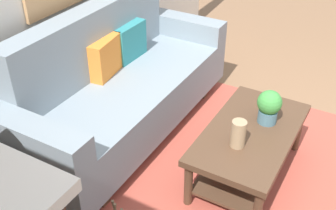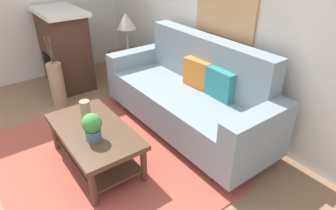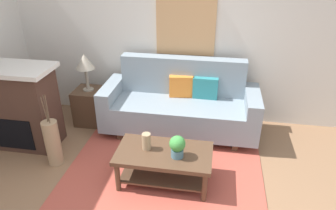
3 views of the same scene
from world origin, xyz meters
name	(u,v)px [view 3 (image 3 of 3)]	position (x,y,z in m)	size (l,w,h in m)	color
ground_plane	(154,207)	(0.00, 0.00, 0.00)	(9.15, 9.15, 0.00)	#8C6647
wall_back	(182,34)	(0.00, 2.14, 1.35)	(5.15, 0.10, 2.70)	silver
area_rug	(163,176)	(0.00, 0.50, 0.01)	(2.42, 1.95, 0.01)	#B24C3D
couch	(180,105)	(0.06, 1.60, 0.43)	(2.24, 0.84, 1.08)	gray
throw_pillow_orange	(182,86)	(0.06, 1.73, 0.68)	(0.36, 0.12, 0.32)	orange
throw_pillow_teal	(205,88)	(0.41, 1.73, 0.68)	(0.36, 0.12, 0.32)	teal
coffee_table	(164,160)	(0.03, 0.43, 0.31)	(1.10, 0.60, 0.43)	#513826
tabletop_vase	(146,141)	(-0.18, 0.45, 0.53)	(0.10, 0.10, 0.20)	tan
potted_plant_tabletop	(177,146)	(0.19, 0.36, 0.57)	(0.18, 0.18, 0.26)	slate
side_table	(91,106)	(-1.36, 1.62, 0.28)	(0.44, 0.44, 0.56)	#513826
table_lamp	(85,63)	(-1.36, 1.62, 0.99)	(0.28, 0.28, 0.57)	gray
fireplace	(21,107)	(-2.03, 0.90, 0.59)	(1.02, 0.58, 1.16)	#472D23
floor_vase	(53,143)	(-1.42, 0.54, 0.31)	(0.19, 0.19, 0.61)	tan
floor_vase_branch_a	(47,109)	(-1.40, 0.54, 0.79)	(0.01, 0.01, 0.36)	brown
floor_vase_branch_b	(46,108)	(-1.43, 0.56, 0.79)	(0.01, 0.01, 0.36)	brown
floor_vase_branch_c	(44,110)	(-1.43, 0.52, 0.79)	(0.01, 0.01, 0.36)	brown
framed_painting	(186,27)	(0.06, 2.07, 1.47)	(0.87, 0.03, 0.83)	tan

